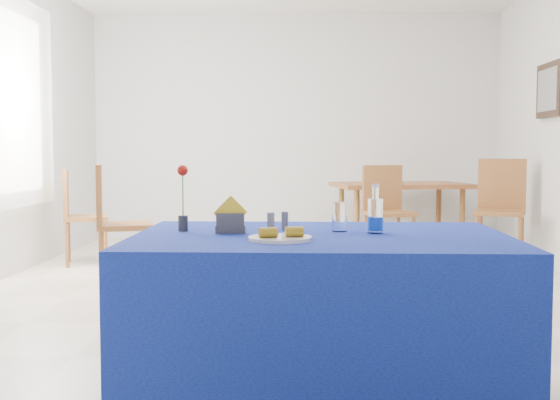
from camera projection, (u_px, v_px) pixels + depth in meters
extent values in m
plane|color=beige|center=(287.00, 299.00, 5.30)|extent=(7.00, 7.00, 0.00)
plane|color=silver|center=(295.00, 128.00, 8.69)|extent=(5.00, 0.00, 5.00)
plane|color=silver|center=(244.00, 36.00, 1.71)|extent=(5.00, 0.00, 5.00)
cube|color=white|center=(5.00, 101.00, 6.09)|extent=(0.04, 1.50, 1.60)
cube|color=white|center=(13.00, 101.00, 6.08)|extent=(0.04, 1.75, 1.85)
cube|color=black|center=(551.00, 90.00, 6.68)|extent=(0.06, 0.64, 0.52)
cube|color=#998C66|center=(548.00, 90.00, 6.68)|extent=(0.02, 0.52, 0.40)
cylinder|color=silver|center=(280.00, 238.00, 2.81)|extent=(0.26, 0.26, 0.01)
cylinder|color=white|center=(340.00, 217.00, 3.13)|extent=(0.07, 0.07, 0.13)
cylinder|color=slate|center=(271.00, 222.00, 3.13)|extent=(0.03, 0.03, 0.08)
cylinder|color=slate|center=(285.00, 221.00, 3.17)|extent=(0.03, 0.03, 0.08)
cube|color=navy|center=(320.00, 322.00, 3.04)|extent=(1.60, 1.10, 0.76)
cylinder|color=white|center=(375.00, 216.00, 3.07)|extent=(0.07, 0.07, 0.15)
cylinder|color=#0B3CC7|center=(375.00, 224.00, 3.07)|extent=(0.07, 0.07, 0.06)
cylinder|color=white|center=(375.00, 193.00, 3.06)|extent=(0.03, 0.03, 0.05)
cylinder|color=silver|center=(375.00, 186.00, 3.06)|extent=(0.03, 0.03, 0.01)
cube|color=#3C3B41|center=(230.00, 229.00, 3.06)|extent=(0.13, 0.06, 0.03)
cube|color=#3A3A3F|center=(230.00, 223.00, 3.03)|extent=(0.12, 0.02, 0.09)
cube|color=#3C3C41|center=(231.00, 222.00, 3.08)|extent=(0.12, 0.02, 0.09)
cube|color=yellow|center=(230.00, 213.00, 3.05)|extent=(0.15, 0.02, 0.15)
cylinder|color=#28282D|center=(183.00, 223.00, 3.14)|extent=(0.04, 0.04, 0.07)
cylinder|color=#175D20|center=(183.00, 198.00, 3.13)|extent=(0.01, 0.01, 0.22)
sphere|color=red|center=(183.00, 170.00, 3.12)|extent=(0.05, 0.05, 0.05)
cube|color=#97542B|center=(400.00, 185.00, 7.98)|extent=(1.61, 1.19, 0.05)
cylinder|color=olive|center=(357.00, 222.00, 7.58)|extent=(0.06, 0.06, 0.71)
cylinder|color=brown|center=(462.00, 220.00, 7.75)|extent=(0.06, 0.06, 0.71)
cylinder|color=olive|center=(341.00, 216.00, 8.27)|extent=(0.06, 0.06, 0.71)
cylinder|color=brown|center=(439.00, 214.00, 8.44)|extent=(0.06, 0.06, 0.71)
cylinder|color=#9B5F2D|center=(379.00, 240.00, 6.96)|extent=(0.04, 0.04, 0.47)
cylinder|color=#9B5F2D|center=(414.00, 239.00, 7.05)|extent=(0.04, 0.04, 0.47)
cylinder|color=#9B5F2D|center=(366.00, 236.00, 7.32)|extent=(0.04, 0.04, 0.47)
cylinder|color=#9B5F2D|center=(398.00, 235.00, 7.41)|extent=(0.04, 0.04, 0.47)
cube|color=#9B5F2D|center=(389.00, 213.00, 7.16)|extent=(0.54, 0.54, 0.04)
cube|color=#9B5F2D|center=(382.00, 188.00, 7.34)|extent=(0.43, 0.16, 0.48)
cylinder|color=#9B5F2D|center=(476.00, 241.00, 6.80)|extent=(0.04, 0.04, 0.50)
cylinder|color=#9B5F2D|center=(520.00, 243.00, 6.66)|extent=(0.04, 0.04, 0.50)
cylinder|color=#9B5F2D|center=(480.00, 236.00, 7.17)|extent=(0.04, 0.04, 0.50)
cylinder|color=#9B5F2D|center=(522.00, 238.00, 7.03)|extent=(0.04, 0.04, 0.50)
cube|color=#9B5F2D|center=(500.00, 212.00, 6.90)|extent=(0.59, 0.59, 0.04)
cube|color=#9B5F2D|center=(502.00, 184.00, 7.08)|extent=(0.45, 0.19, 0.51)
cylinder|color=#9B5F2D|center=(151.00, 259.00, 5.68)|extent=(0.04, 0.04, 0.48)
cylinder|color=#9B5F2D|center=(148.00, 253.00, 6.05)|extent=(0.04, 0.04, 0.48)
cylinder|color=#9B5F2D|center=(101.00, 261.00, 5.59)|extent=(0.04, 0.04, 0.48)
cylinder|color=#9B5F2D|center=(102.00, 254.00, 5.96)|extent=(0.04, 0.04, 0.48)
cube|color=#9B5F2D|center=(125.00, 226.00, 5.80)|extent=(0.56, 0.56, 0.04)
cube|color=#9B5F2D|center=(99.00, 194.00, 5.74)|extent=(0.16, 0.45, 0.49)
cylinder|color=#9B5F2D|center=(106.00, 243.00, 6.80)|extent=(0.04, 0.04, 0.45)
cylinder|color=#9B5F2D|center=(105.00, 239.00, 7.14)|extent=(0.04, 0.04, 0.45)
cylinder|color=#9B5F2D|center=(67.00, 245.00, 6.71)|extent=(0.04, 0.04, 0.45)
cylinder|color=#9B5F2D|center=(69.00, 240.00, 7.05)|extent=(0.04, 0.04, 0.45)
cube|color=#9B5F2D|center=(86.00, 218.00, 6.91)|extent=(0.52, 0.52, 0.04)
cube|color=#9B5F2D|center=(66.00, 193.00, 6.85)|extent=(0.16, 0.41, 0.46)
cylinder|color=gold|center=(268.00, 232.00, 2.78)|extent=(0.08, 0.06, 0.04)
cylinder|color=beige|center=(277.00, 232.00, 2.79)|extent=(0.01, 0.03, 0.03)
cylinder|color=gold|center=(294.00, 232.00, 2.81)|extent=(0.08, 0.05, 0.04)
cylinder|color=beige|center=(303.00, 231.00, 2.82)|extent=(0.01, 0.03, 0.03)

